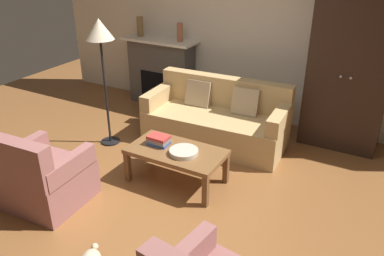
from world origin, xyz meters
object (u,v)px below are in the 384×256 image
at_px(fruit_bowl, 184,152).
at_px(floor_lamp, 100,37).
at_px(mantel_vase_bronze, 140,27).
at_px(fireplace, 162,71).
at_px(coffee_table, 176,154).
at_px(armoire, 349,72).
at_px(book_stack, 159,140).
at_px(mantel_vase_terracotta, 180,32).
at_px(armchair_near_left, 44,178).
at_px(couch, 217,120).

bearing_deg(fruit_bowl, floor_lamp, 163.36).
bearing_deg(floor_lamp, mantel_vase_bronze, 108.85).
distance_m(fireplace, coffee_table, 2.49).
relative_size(fireplace, fruit_bowl, 3.87).
xyz_separation_m(armoire, book_stack, (-1.71, -1.90, -0.56)).
bearing_deg(book_stack, mantel_vase_terracotta, 113.63).
height_order(armoire, mantel_vase_bronze, armoire).
xyz_separation_m(coffee_table, mantel_vase_bronze, (-1.86, 1.97, 0.91)).
bearing_deg(coffee_table, fireplace, 126.67).
height_order(fruit_bowl, floor_lamp, floor_lamp).
height_order(coffee_table, floor_lamp, floor_lamp).
distance_m(book_stack, mantel_vase_bronze, 2.66).
bearing_deg(fireplace, mantel_vase_terracotta, -2.70).
xyz_separation_m(armoire, mantel_vase_bronze, (-3.33, 0.06, 0.25)).
height_order(armoire, floor_lamp, armoire).
bearing_deg(fruit_bowl, book_stack, 171.82).
distance_m(armoire, mantel_vase_bronze, 3.34).
distance_m(armoire, armchair_near_left, 3.91).
distance_m(armoire, book_stack, 2.62).
bearing_deg(coffee_table, book_stack, 176.37).
height_order(armoire, armchair_near_left, armoire).
height_order(couch, mantel_vase_terracotta, mantel_vase_terracotta).
distance_m(couch, armchair_near_left, 2.39).
distance_m(couch, fruit_bowl, 1.20).
bearing_deg(fruit_bowl, fireplace, 128.32).
bearing_deg(armchair_near_left, couch, 66.08).
distance_m(fireplace, mantel_vase_bronze, 0.81).
bearing_deg(coffee_table, couch, 91.79).
height_order(armoire, fruit_bowl, armoire).
distance_m(armoire, floor_lamp, 3.21).
bearing_deg(floor_lamp, mantel_vase_terracotta, 82.01).
bearing_deg(floor_lamp, fruit_bowl, -16.64).
distance_m(mantel_vase_bronze, floor_lamp, 1.68).
bearing_deg(armoire, couch, -152.99).
distance_m(coffee_table, armchair_near_left, 1.44).
bearing_deg(couch, fruit_bowl, -82.49).
bearing_deg(fireplace, coffee_table, -53.33).
distance_m(coffee_table, book_stack, 0.27).
bearing_deg(fruit_bowl, mantel_vase_terracotta, 121.31).
xyz_separation_m(fruit_bowl, book_stack, (-0.37, 0.05, 0.03)).
bearing_deg(fireplace, floor_lamp, -84.32).
height_order(armoire, coffee_table, armoire).
xyz_separation_m(couch, mantel_vase_bronze, (-1.83, 0.83, 0.96)).
distance_m(armoire, coffee_table, 2.50).
bearing_deg(armoire, book_stack, -132.12).
bearing_deg(mantel_vase_bronze, book_stack, -50.44).
bearing_deg(mantel_vase_bronze, armchair_near_left, -74.07).
height_order(fruit_bowl, mantel_vase_terracotta, mantel_vase_terracotta).
xyz_separation_m(book_stack, armchair_near_left, (-0.76, -1.05, -0.16)).
xyz_separation_m(fireplace, book_stack, (1.24, -1.97, -0.09)).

